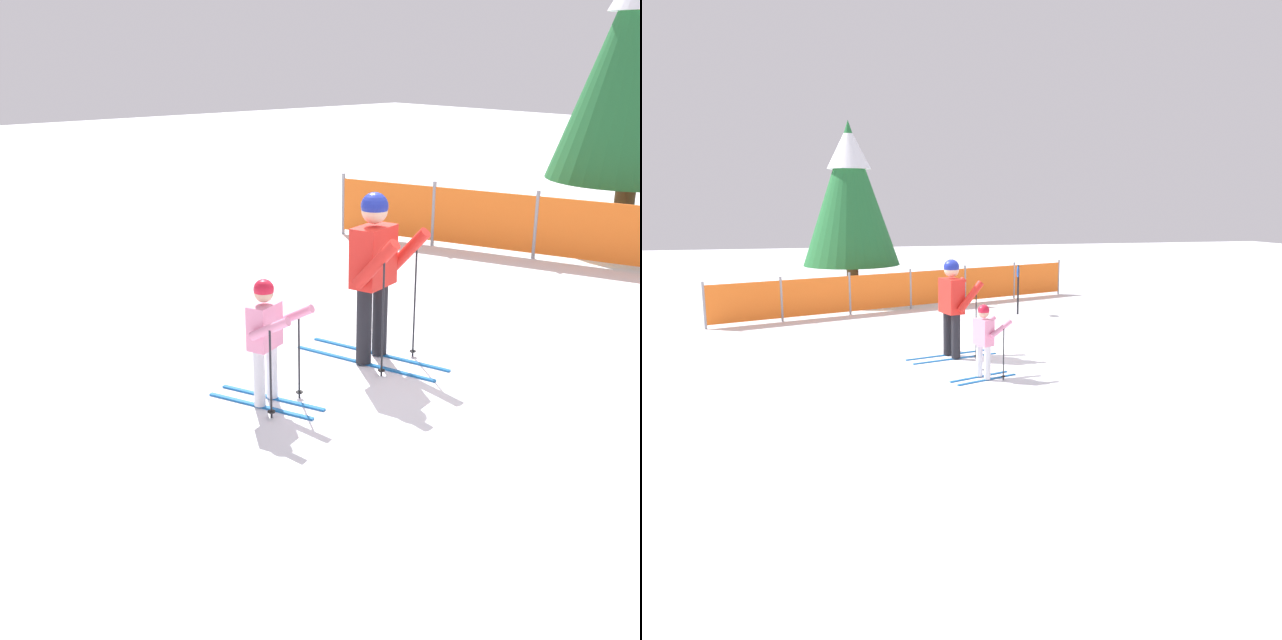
% 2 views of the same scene
% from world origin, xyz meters
% --- Properties ---
extents(ground_plane, '(60.00, 60.00, 0.00)m').
position_xyz_m(ground_plane, '(0.00, 0.00, 0.00)').
color(ground_plane, white).
extents(skier_adult, '(1.72, 0.88, 1.78)m').
position_xyz_m(skier_adult, '(0.01, -0.18, 1.06)').
color(skier_adult, '#1966B2').
rests_on(skier_adult, ground_plane).
extents(skier_child, '(1.14, 0.70, 1.20)m').
position_xyz_m(skier_child, '(0.18, -1.68, 0.71)').
color(skier_child, '#1966B2').
rests_on(skier_child, ground_plane).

